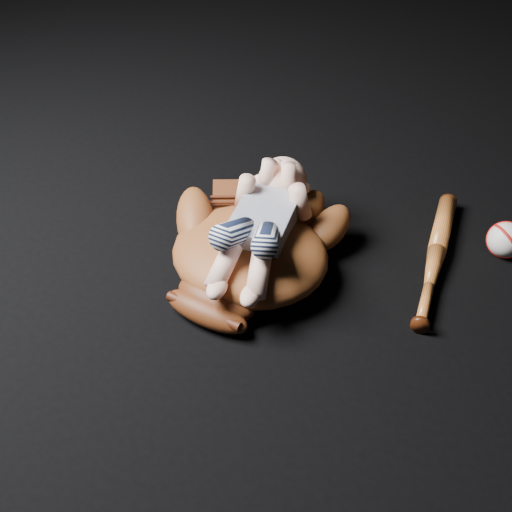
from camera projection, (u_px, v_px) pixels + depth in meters
name	position (u px, v px, depth m)	size (l,w,h in m)	color
baseball_glove	(250.00, 248.00, 1.25)	(0.39, 0.44, 0.14)	brown
newborn_baby	(259.00, 223.00, 1.21)	(0.18, 0.39, 0.16)	#F2B49C
baseball_bat	(435.00, 258.00, 1.30)	(0.04, 0.41, 0.04)	#B15A22
baseball	(506.00, 240.00, 1.32)	(0.07, 0.07, 0.07)	silver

